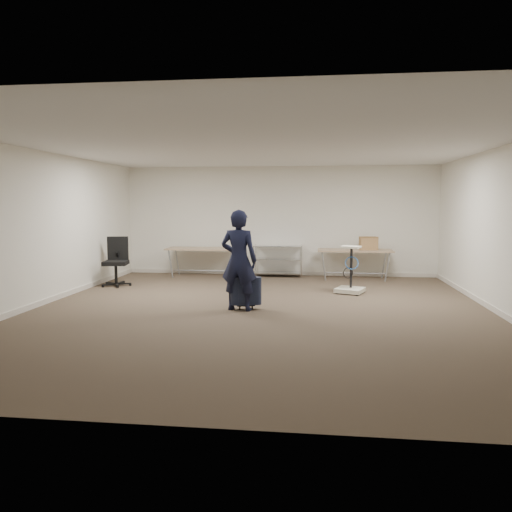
# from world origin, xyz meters

# --- Properties ---
(ground) EXTENTS (9.00, 9.00, 0.00)m
(ground) POSITION_xyz_m (0.00, 0.00, 0.00)
(ground) COLOR #4A3C2D
(ground) RESTS_ON ground
(room_shell) EXTENTS (8.00, 9.00, 9.00)m
(room_shell) POSITION_xyz_m (0.00, 1.38, 0.05)
(room_shell) COLOR white
(room_shell) RESTS_ON ground
(folding_table_left) EXTENTS (1.80, 0.75, 0.73)m
(folding_table_left) POSITION_xyz_m (-1.90, 3.95, 0.68)
(folding_table_left) COLOR tan
(folding_table_left) RESTS_ON ground
(folding_table_right) EXTENTS (1.80, 0.75, 0.73)m
(folding_table_right) POSITION_xyz_m (1.90, 3.95, 0.68)
(folding_table_right) COLOR tan
(folding_table_right) RESTS_ON ground
(wire_shelf) EXTENTS (1.22, 0.47, 0.80)m
(wire_shelf) POSITION_xyz_m (0.00, 4.20, 0.44)
(wire_shelf) COLOR silver
(wire_shelf) RESTS_ON ground
(person) EXTENTS (0.69, 0.51, 1.75)m
(person) POSITION_xyz_m (-0.36, 0.09, 0.88)
(person) COLOR black
(person) RESTS_ON ground
(suitcase) EXTENTS (0.39, 0.28, 0.96)m
(suitcase) POSITION_xyz_m (-0.25, 0.14, 0.33)
(suitcase) COLOR black
(suitcase) RESTS_ON ground
(office_chair) EXTENTS (0.67, 0.67, 1.10)m
(office_chair) POSITION_xyz_m (-3.52, 2.33, 0.33)
(office_chair) COLOR black
(office_chair) RESTS_ON ground
(equipment_cart) EXTENTS (0.69, 0.69, 0.98)m
(equipment_cart) POSITION_xyz_m (1.67, 2.00, 0.26)
(equipment_cart) COLOR silver
(equipment_cart) RESTS_ON ground
(cardboard_box) EXTENTS (0.44, 0.35, 0.31)m
(cardboard_box) POSITION_xyz_m (2.23, 4.02, 0.89)
(cardboard_box) COLOR #997547
(cardboard_box) RESTS_ON folding_table_right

